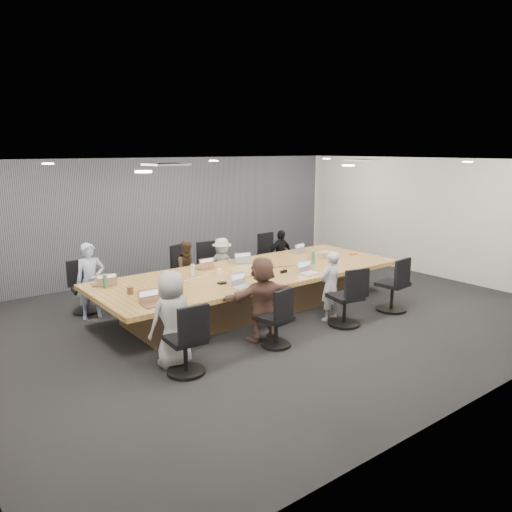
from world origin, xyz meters
TOP-DOWN VIEW (x-y plane):
  - floor at (0.00, 0.00)m, footprint 10.00×8.00m
  - ceiling at (0.00, 0.00)m, footprint 10.00×8.00m
  - wall_back at (0.00, 4.00)m, footprint 10.00×0.00m
  - wall_front at (0.00, -4.00)m, footprint 10.00×0.00m
  - wall_right at (5.00, 0.00)m, footprint 0.00×8.00m
  - curtain at (0.00, 3.92)m, footprint 9.80×0.04m
  - conference_table at (0.00, 0.50)m, footprint 6.00×2.20m
  - chair_0 at (-2.63, 2.20)m, footprint 0.58×0.58m
  - chair_1 at (-0.62, 2.20)m, footprint 0.73×0.73m
  - chair_2 at (0.20, 2.20)m, footprint 0.64×0.64m
  - chair_3 at (1.83, 2.20)m, footprint 0.59×0.59m
  - chair_4 at (-2.43, -1.20)m, footprint 0.59×0.59m
  - chair_5 at (-0.83, -1.20)m, footprint 0.57×0.57m
  - chair_6 at (0.70, -1.20)m, footprint 0.69×0.69m
  - chair_7 at (2.01, -1.20)m, footprint 0.65×0.65m
  - person_0 at (-2.63, 1.85)m, footprint 0.56×0.42m
  - laptop_0 at (-2.63, 1.30)m, footprint 0.38×0.30m
  - person_1 at (-0.62, 1.85)m, footprint 0.64×0.54m
  - laptop_1 at (-0.62, 1.30)m, footprint 0.32×0.22m
  - person_2 at (0.20, 1.85)m, footprint 0.82×0.58m
  - laptop_2 at (0.20, 1.30)m, footprint 0.39×0.30m
  - person_3 at (1.83, 1.85)m, footprint 0.69×0.30m
  - laptop_3 at (1.83, 1.30)m, footprint 0.33×0.26m
  - person_4 at (-2.43, -0.85)m, footprint 0.69×0.46m
  - laptop_4 at (-2.43, -0.30)m, footprint 0.34×0.25m
  - person_5 at (-0.83, -0.85)m, footprint 1.30×0.53m
  - laptop_5 at (-0.83, -0.30)m, footprint 0.33×0.25m
  - person_6 at (0.70, -0.85)m, footprint 0.47×0.32m
  - laptop_6 at (0.70, -0.30)m, footprint 0.37×0.28m
  - bottle_green_left at (-2.65, 1.06)m, footprint 0.08×0.08m
  - bottle_green_right at (1.31, 0.23)m, footprint 0.09×0.09m
  - bottle_clear at (-1.12, 0.81)m, footprint 0.09×0.09m
  - cup_white_far at (-0.63, 0.69)m, footprint 0.09×0.09m
  - cup_white_near at (1.81, 0.67)m, footprint 0.09×0.09m
  - mug_brown at (-2.47, 0.47)m, footprint 0.13×0.13m
  - mic_left at (-0.96, 0.10)m, footprint 0.15×0.10m
  - mic_right at (0.16, 0.60)m, footprint 0.19×0.15m
  - stapler at (0.37, 0.04)m, footprint 0.15×0.05m
  - canvas_bag at (1.88, 0.49)m, footprint 0.26×0.17m
  - snack_packet at (2.65, 0.36)m, footprint 0.17×0.12m

SIDE VIEW (x-z plane):
  - floor at x=0.00m, z-range 0.00..0.00m
  - chair_5 at x=-0.83m, z-range 0.00..0.74m
  - chair_0 at x=-2.63m, z-range 0.00..0.76m
  - conference_table at x=0.00m, z-range 0.03..0.77m
  - chair_2 at x=0.20m, z-range 0.00..0.81m
  - chair_4 at x=-2.43m, z-range 0.00..0.83m
  - chair_1 at x=-0.62m, z-range 0.00..0.85m
  - chair_3 at x=1.83m, z-range 0.00..0.85m
  - chair_6 at x=0.70m, z-range 0.00..0.86m
  - chair_7 at x=2.01m, z-range 0.00..0.88m
  - person_2 at x=0.20m, z-range 0.00..1.16m
  - person_3 at x=1.83m, z-range 0.00..1.17m
  - person_1 at x=-0.62m, z-range 0.00..1.19m
  - person_6 at x=0.70m, z-range 0.00..1.26m
  - person_5 at x=-0.83m, z-range 0.00..1.37m
  - person_4 at x=-2.43m, z-range 0.00..1.38m
  - person_0 at x=-2.63m, z-range 0.00..1.38m
  - laptop_0 at x=-2.63m, z-range 0.74..0.76m
  - laptop_1 at x=-0.62m, z-range 0.74..0.76m
  - laptop_2 at x=0.20m, z-range 0.74..0.76m
  - laptop_3 at x=1.83m, z-range 0.74..0.76m
  - laptop_4 at x=-2.43m, z-range 0.74..0.76m
  - laptop_5 at x=-0.83m, z-range 0.74..0.76m
  - laptop_6 at x=0.70m, z-range 0.74..0.76m
  - mic_left at x=-0.96m, z-range 0.74..0.77m
  - mic_right at x=0.16m, z-range 0.74..0.77m
  - snack_packet at x=2.65m, z-range 0.74..0.78m
  - stapler at x=0.37m, z-range 0.74..0.80m
  - cup_white_near at x=1.81m, z-range 0.74..0.84m
  - cup_white_far at x=-0.63m, z-range 0.74..0.84m
  - mug_brown at x=-2.47m, z-range 0.74..0.86m
  - canvas_bag at x=1.88m, z-range 0.74..0.88m
  - bottle_clear at x=-1.12m, z-range 0.74..0.97m
  - bottle_green_left at x=-2.65m, z-range 0.74..0.97m
  - bottle_green_right at x=1.31m, z-range 0.74..1.00m
  - wall_back at x=0.00m, z-range 0.00..2.80m
  - wall_front at x=0.00m, z-range 0.00..2.80m
  - wall_right at x=5.00m, z-range 0.00..2.80m
  - curtain at x=0.00m, z-range 0.00..2.80m
  - ceiling at x=0.00m, z-range 2.80..2.80m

